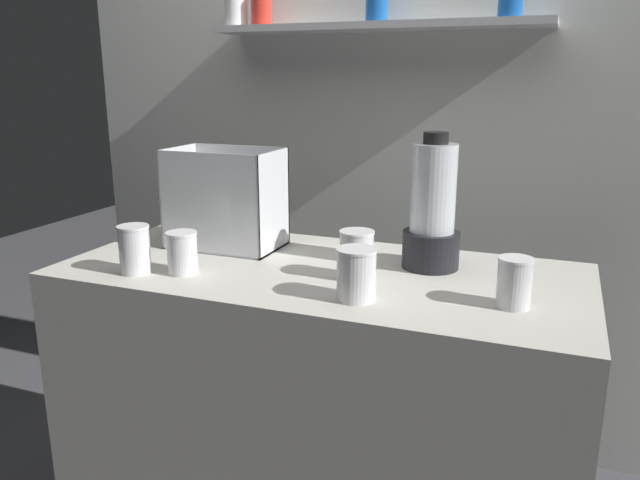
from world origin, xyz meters
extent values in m
cube|color=beige|center=(0.00, 0.00, 0.45)|extent=(1.40, 0.64, 0.90)
cube|color=silver|center=(0.00, 0.77, 1.25)|extent=(2.60, 0.04, 2.50)
cube|color=silver|center=(-0.05, 0.65, 1.56)|extent=(1.16, 0.20, 0.02)
cylinder|color=red|center=(-0.49, 0.66, 1.63)|extent=(0.08, 0.08, 0.11)
cylinder|color=#1959B2|center=(-0.05, 0.65, 1.63)|extent=(0.08, 0.08, 0.11)
cylinder|color=#1959B2|center=(0.39, 0.64, 1.63)|extent=(0.08, 0.08, 0.11)
cylinder|color=white|center=(-0.59, 0.65, 1.64)|extent=(0.08, 0.08, 0.13)
cube|color=white|center=(-0.35, 0.11, 0.90)|extent=(0.33, 0.21, 0.01)
cube|color=white|center=(-0.35, 0.01, 1.05)|extent=(0.33, 0.01, 0.30)
cube|color=white|center=(-0.35, 0.21, 1.05)|extent=(0.33, 0.01, 0.30)
cube|color=white|center=(-0.51, 0.11, 1.05)|extent=(0.01, 0.21, 0.30)
cube|color=white|center=(-0.19, 0.11, 1.05)|extent=(0.01, 0.21, 0.30)
cone|color=orange|center=(-0.41, 0.11, 0.92)|extent=(0.13, 0.15, 0.03)
cone|color=orange|center=(-0.37, 0.11, 0.92)|extent=(0.08, 0.14, 0.02)
cone|color=orange|center=(-0.41, 0.12, 0.92)|extent=(0.14, 0.10, 0.03)
cone|color=orange|center=(-0.39, 0.10, 0.92)|extent=(0.16, 0.09, 0.03)
cone|color=orange|center=(-0.37, 0.11, 0.95)|extent=(0.17, 0.09, 0.03)
cone|color=orange|center=(-0.38, 0.11, 0.96)|extent=(0.18, 0.06, 0.03)
cylinder|color=black|center=(0.27, 0.12, 0.95)|extent=(0.15, 0.15, 0.10)
cylinder|color=silver|center=(0.27, 0.12, 1.12)|extent=(0.12, 0.12, 0.23)
cylinder|color=orange|center=(0.27, 0.12, 1.02)|extent=(0.11, 0.11, 0.04)
cylinder|color=black|center=(0.27, 0.12, 1.25)|extent=(0.07, 0.07, 0.03)
cylinder|color=white|center=(-0.44, -0.21, 0.96)|extent=(0.08, 0.08, 0.12)
cylinder|color=red|center=(-0.44, -0.21, 0.93)|extent=(0.07, 0.07, 0.07)
cylinder|color=white|center=(-0.44, -0.21, 1.02)|extent=(0.08, 0.08, 0.01)
cylinder|color=white|center=(-0.32, -0.17, 0.95)|extent=(0.08, 0.08, 0.11)
cylinder|color=orange|center=(-0.32, -0.17, 0.94)|extent=(0.07, 0.07, 0.09)
cylinder|color=white|center=(-0.32, -0.17, 1.01)|extent=(0.08, 0.08, 0.01)
cylinder|color=white|center=(0.12, -0.04, 0.96)|extent=(0.09, 0.09, 0.12)
cylinder|color=red|center=(0.12, -0.04, 0.94)|extent=(0.08, 0.08, 0.08)
cylinder|color=white|center=(0.12, -0.04, 1.02)|extent=(0.09, 0.09, 0.01)
cylinder|color=white|center=(0.16, -0.19, 0.96)|extent=(0.09, 0.09, 0.12)
cylinder|color=yellow|center=(0.16, -0.19, 0.94)|extent=(0.08, 0.08, 0.08)
cylinder|color=white|center=(0.16, -0.19, 1.02)|extent=(0.10, 0.10, 0.01)
cylinder|color=white|center=(0.51, -0.10, 0.95)|extent=(0.08, 0.08, 0.11)
cylinder|color=maroon|center=(0.51, -0.10, 0.94)|extent=(0.07, 0.07, 0.07)
cylinder|color=white|center=(0.51, -0.10, 1.01)|extent=(0.08, 0.08, 0.01)
camera|label=1|loc=(0.58, -1.48, 1.41)|focal=34.72mm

